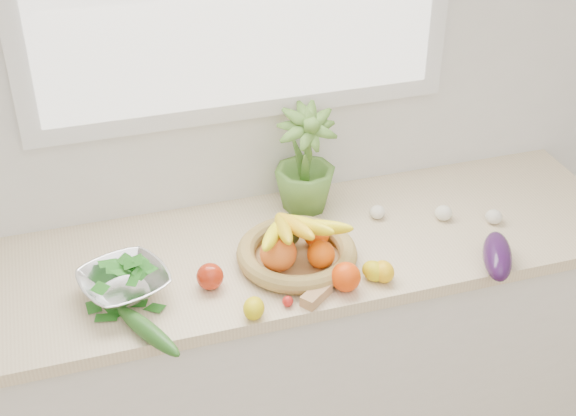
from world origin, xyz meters
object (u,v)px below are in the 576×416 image
object	(u,v)px
apple	(210,276)
cucumber	(148,331)
eggplant	(497,256)
fruit_basket	(296,247)
colander_with_spinach	(124,279)
potted_herb	(305,160)

from	to	relation	value
apple	cucumber	distance (m)	0.25
apple	eggplant	size ratio (longest dim) A/B	0.35
fruit_basket	colander_with_spinach	world-z (taller)	fruit_basket
apple	potted_herb	world-z (taller)	potted_herb
eggplant	fruit_basket	bearing A→B (deg)	159.90
eggplant	potted_herb	distance (m)	0.65
potted_herb	colander_with_spinach	xyz separation A→B (m)	(-0.61, -0.29, -0.11)
fruit_basket	colander_with_spinach	size ratio (longest dim) A/B	1.38
cucumber	fruit_basket	bearing A→B (deg)	23.27
potted_herb	fruit_basket	size ratio (longest dim) A/B	0.85
apple	eggplant	bearing A→B (deg)	-10.94
eggplant	cucumber	distance (m)	1.00
eggplant	colander_with_spinach	size ratio (longest dim) A/B	0.73
colander_with_spinach	apple	bearing A→B (deg)	-6.75
cucumber	eggplant	bearing A→B (deg)	0.00
eggplant	fruit_basket	distance (m)	0.58
apple	eggplant	xyz separation A→B (m)	(0.81, -0.16, 0.01)
apple	fruit_basket	size ratio (longest dim) A/B	0.19
fruit_basket	colander_with_spinach	bearing A→B (deg)	-178.23
cucumber	colander_with_spinach	world-z (taller)	colander_with_spinach
potted_herb	eggplant	bearing A→B (deg)	-47.98
fruit_basket	eggplant	bearing A→B (deg)	-20.10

